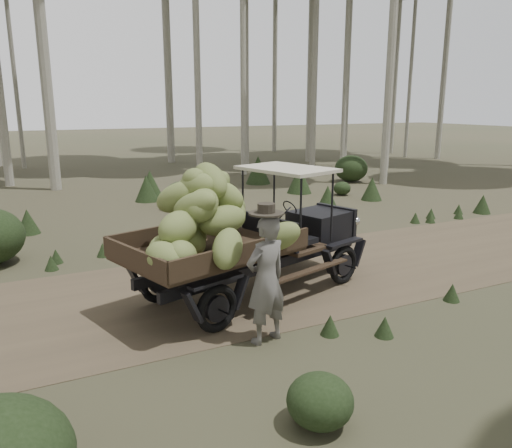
% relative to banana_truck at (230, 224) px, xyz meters
% --- Properties ---
extents(ground, '(120.00, 120.00, 0.00)m').
position_rel_banana_truck_xyz_m(ground, '(2.85, 0.66, -1.33)').
color(ground, '#473D2B').
rests_on(ground, ground).
extents(dirt_track, '(70.00, 4.00, 0.01)m').
position_rel_banana_truck_xyz_m(dirt_track, '(2.85, 0.66, -1.32)').
color(dirt_track, brown).
rests_on(dirt_track, ground).
extents(banana_truck, '(4.80, 2.99, 2.40)m').
position_rel_banana_truck_xyz_m(banana_truck, '(0.00, 0.00, 0.00)').
color(banana_truck, black).
rests_on(banana_truck, ground).
extents(farmer, '(0.73, 0.57, 1.92)m').
position_rel_banana_truck_xyz_m(farmer, '(-0.09, -1.44, -0.42)').
color(farmer, '#605D58').
rests_on(farmer, ground).
extents(undergrowth, '(21.59, 25.60, 1.26)m').
position_rel_banana_truck_xyz_m(undergrowth, '(1.51, 0.14, -0.80)').
color(undergrowth, '#233319').
rests_on(undergrowth, ground).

